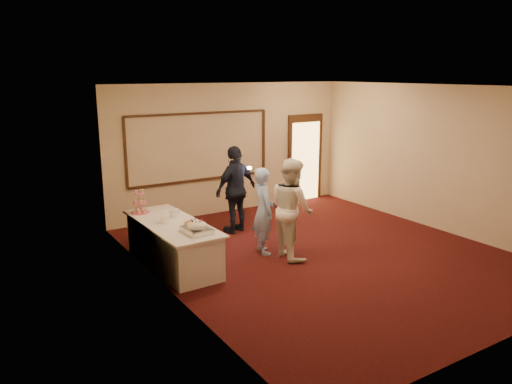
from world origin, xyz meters
TOP-DOWN VIEW (x-y plane):
  - floor at (0.00, 0.00)m, footprint 7.00×7.00m
  - room_walls at (0.00, 0.00)m, footprint 6.04×7.04m
  - wall_molding at (-0.80, 3.47)m, footprint 3.45×0.04m
  - doorway at (2.15, 3.45)m, footprint 1.05×0.07m
  - buffet_table at (-2.55, 0.97)m, footprint 0.97×2.34m
  - pavlova_tray at (-2.42, 0.26)m, footprint 0.40×0.56m
  - cupcake_stand at (-2.81, 1.82)m, footprint 0.33×0.33m
  - plate_stack_a at (-2.65, 1.03)m, footprint 0.17×0.17m
  - plate_stack_b at (-2.40, 1.23)m, footprint 0.18×0.18m
  - tart at (-2.34, 0.60)m, footprint 0.31×0.31m
  - man at (-0.90, 0.68)m, footprint 0.51×0.65m
  - woman at (-0.58, 0.25)m, footprint 0.79×0.95m
  - guest at (-0.71, 2.02)m, footprint 1.13×0.70m
  - camera_flash at (-0.51, 1.81)m, footprint 0.08×0.06m

SIDE VIEW (x-z plane):
  - floor at x=0.00m, z-range 0.00..0.00m
  - buffet_table at x=-2.55m, z-range 0.00..0.77m
  - man at x=-0.90m, z-range 0.00..1.59m
  - tart at x=-2.34m, z-range 0.77..0.83m
  - plate_stack_a at x=-2.65m, z-range 0.77..0.91m
  - plate_stack_b at x=-2.40m, z-range 0.77..0.92m
  - pavlova_tray at x=-2.42m, z-range 0.76..0.95m
  - woman at x=-0.58m, z-range 0.00..1.79m
  - guest at x=-0.71m, z-range 0.00..1.80m
  - cupcake_stand at x=-2.81m, z-range 0.70..1.18m
  - doorway at x=2.15m, z-range -0.02..2.18m
  - camera_flash at x=-0.51m, z-range 1.34..1.39m
  - wall_molding at x=-0.80m, z-range 0.83..2.38m
  - room_walls at x=0.00m, z-range 0.52..3.54m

